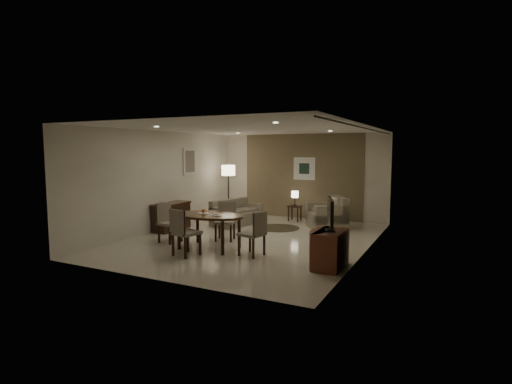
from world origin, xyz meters
The scene contains 31 objects.
room_shell centered at (0.00, 0.40, 1.35)m, with size 5.50×7.00×2.70m.
taupe_accent centered at (0.00, 3.48, 1.35)m, with size 3.96×0.03×2.70m, color #746648.
curtain_wall centered at (2.68, 0.00, 1.32)m, with size 0.08×6.70×2.58m, color beige, non-canonical shape.
curtain_rod centered at (2.68, 0.00, 2.64)m, with size 0.03×0.03×6.80m, color black.
art_back_frame centered at (0.10, 3.46, 1.60)m, with size 0.72×0.03×0.72m, color silver.
art_back_canvas centered at (0.10, 3.44, 1.60)m, with size 0.34×0.01×0.34m, color #1D3428.
art_left_frame centered at (-2.72, 1.20, 1.85)m, with size 0.03×0.60×0.80m, color silver.
art_left_canvas centered at (-2.71, 1.20, 1.85)m, with size 0.01×0.46×0.64m, color gray.
downlight_nl centered at (-1.40, -1.80, 2.69)m, with size 0.10×0.10×0.01m, color white.
downlight_nr centered at (1.40, -1.80, 2.69)m, with size 0.10×0.10×0.01m, color white.
downlight_fl centered at (-1.40, 1.80, 2.69)m, with size 0.10×0.10×0.01m, color white.
downlight_fr centered at (1.40, 1.80, 2.69)m, with size 0.10×0.10×0.01m, color white.
console_desk centered at (-2.49, 0.00, 0.38)m, with size 0.48×1.20×0.75m, color #482C17, non-canonical shape.
telephone centered at (-2.49, -0.30, 0.80)m, with size 0.20×0.14×0.09m, color white, non-canonical shape.
tv_cabinet centered at (2.40, -1.50, 0.35)m, with size 0.48×0.90×0.70m, color brown, non-canonical shape.
flat_tv centered at (2.38, -1.50, 1.02)m, with size 0.06×0.88×0.60m, color black, non-canonical shape.
dining_table centered at (-0.43, -1.27, 0.38)m, with size 1.64×1.02×0.77m, color #482C17, non-canonical shape.
chair_near centered at (-0.52, -1.99, 0.49)m, with size 0.48×0.48×0.99m, color gray, non-canonical shape.
chair_far centered at (-0.53, -0.42, 0.47)m, with size 0.45×0.45×0.93m, color gray, non-canonical shape.
chair_left centered at (-1.60, -1.17, 0.47)m, with size 0.45×0.45×0.93m, color gray, non-canonical shape.
chair_right centered at (0.69, -1.38, 0.47)m, with size 0.45×0.45×0.94m, color gray, non-canonical shape.
plate_a centered at (-0.61, -1.22, 0.78)m, with size 0.26×0.26×0.02m, color white.
plate_b centered at (-0.21, -1.32, 0.78)m, with size 0.26×0.26×0.02m, color white.
fruit_apple centered at (-0.61, -1.22, 0.83)m, with size 0.09×0.09×0.09m, color #BA5315.
napkin centered at (-0.21, -1.32, 0.80)m, with size 0.12×0.08×0.03m, color white.
round_rug centered at (0.02, 1.57, 0.01)m, with size 1.20×1.20×0.01m, color #433725.
sofa centered at (-1.28, 1.50, 0.37)m, with size 0.78×1.56×0.73m, color gray, non-canonical shape.
armchair centered at (1.24, 2.15, 0.44)m, with size 1.00×0.94×0.89m, color gray, non-canonical shape.
side_table centered at (0.02, 2.87, 0.24)m, with size 0.37×0.37×0.48m, color black, non-canonical shape.
table_lamp centered at (0.02, 2.87, 0.73)m, with size 0.22×0.22×0.50m, color #FFEAC1, non-canonical shape.
floor_lamp centered at (-2.10, 2.41, 0.85)m, with size 0.43×0.43×1.71m, color #FFE5B7, non-canonical shape.
Camera 1 is at (4.40, -8.62, 2.19)m, focal length 28.00 mm.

